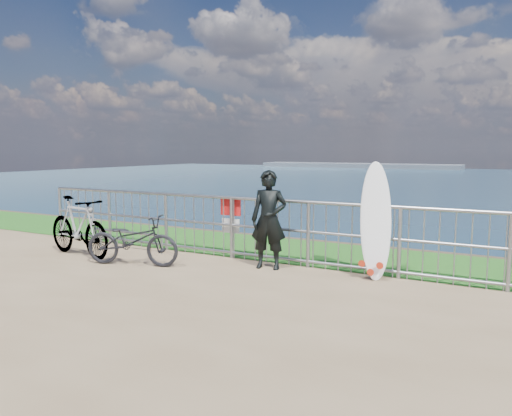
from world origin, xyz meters
The scene contains 8 objects.
grass_strip centered at (0.00, 2.70, 0.01)m, with size 120.00×120.00×0.00m, color #195216.
seascape centered at (-43.75, 147.49, -4.03)m, with size 260.00×260.00×5.00m.
railing centered at (0.01, 1.60, 0.58)m, with size 10.06×0.10×1.13m.
surfer centered at (0.46, 1.22, 0.82)m, with size 0.60×0.39×1.64m, color black.
surfboard centered at (2.17, 1.44, 0.83)m, with size 0.59×0.57×1.80m.
bicycle_near centered at (-1.68, 0.30, 0.43)m, with size 0.57×1.64×0.86m, color black.
bicycle_far centered at (-3.04, 0.36, 0.55)m, with size 0.52×1.85×1.11m, color black.
bike_rack centered at (-2.63, 1.24, 0.31)m, with size 1.79×0.05×0.37m.
Camera 1 is at (4.18, -5.99, 1.99)m, focal length 35.00 mm.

